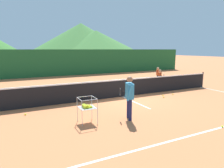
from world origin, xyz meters
The scene contains 18 objects.
ground_plane centered at (0.00, 0.00, 0.00)m, with size 120.00×120.00×0.00m, color #C67042.
line_baseline_near centered at (0.00, -5.26, 0.00)m, with size 12.37×0.08×0.01m, color white.
line_baseline_far centered at (0.00, 5.64, 0.00)m, with size 12.37×0.08×0.01m, color white.
line_sideline_east centered at (6.18, 0.00, 0.00)m, with size 0.08×10.90×0.01m, color white.
line_service_center centered at (0.00, 0.00, 0.00)m, with size 0.08×5.07×0.01m, color white.
tennis_net centered at (0.00, 0.00, 0.50)m, with size 12.81×0.08×1.05m.
instructor centered at (-1.49, -3.18, 0.97)m, with size 0.44×0.81×1.62m.
student_0 centered at (3.75, 1.33, 0.73)m, with size 0.47×0.64×1.21m.
student_1 centered at (4.85, 2.90, 0.73)m, with size 0.48×0.63×1.21m.
ball_cart centered at (-3.02, -2.82, 0.59)m, with size 0.58×0.58×0.90m.
tennis_ball_0 centered at (2.16, -0.86, 0.03)m, with size 0.07×0.07×0.07m, color yellow.
tennis_ball_3 centered at (0.90, -5.27, 0.03)m, with size 0.07×0.07×0.07m, color yellow.
tennis_ball_4 centered at (1.91, -1.21, 0.03)m, with size 0.07×0.07×0.07m, color yellow.
tennis_ball_5 centered at (-4.96, -0.99, 0.03)m, with size 0.07×0.07×0.07m, color yellow.
tennis_ball_6 centered at (2.83, -0.92, 0.03)m, with size 0.07×0.07×0.07m, color yellow.
windscreen_fence centered at (0.00, 10.13, 1.29)m, with size 27.21×0.08×2.57m, color #1E5B2D.
hill_0 centered at (28.26, 74.51, 5.46)m, with size 43.81×43.81×10.91m, color #427A38.
hill_2 centered at (24.42, 84.35, 7.49)m, with size 52.85×52.85×14.98m, color #427A38.
Camera 1 is at (-5.16, -9.18, 2.58)m, focal length 31.32 mm.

